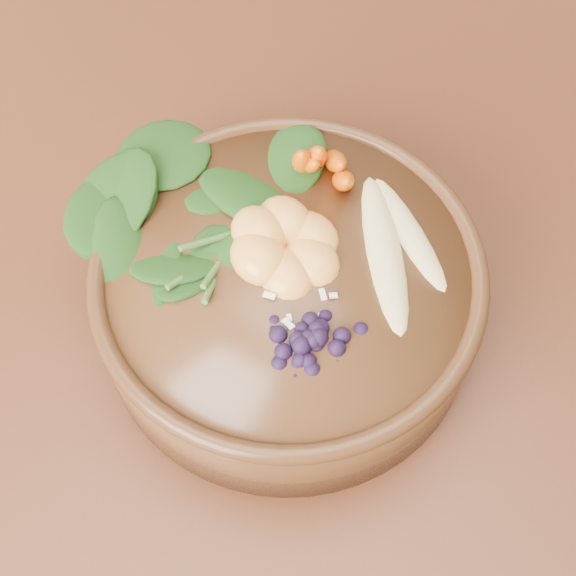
% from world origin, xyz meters
% --- Properties ---
extents(ground, '(4.00, 4.00, 0.00)m').
position_xyz_m(ground, '(0.00, 0.00, 0.00)').
color(ground, '#381E0F').
rests_on(ground, ground).
extents(dining_table, '(1.60, 0.90, 0.75)m').
position_xyz_m(dining_table, '(0.00, 0.00, 0.66)').
color(dining_table, '#331C0C').
rests_on(dining_table, ground).
extents(stoneware_bowl, '(0.33, 0.33, 0.07)m').
position_xyz_m(stoneware_bowl, '(-0.11, -0.07, 0.78)').
color(stoneware_bowl, '#4A2B15').
rests_on(stoneware_bowl, dining_table).
extents(kale_heap, '(0.21, 0.20, 0.04)m').
position_xyz_m(kale_heap, '(-0.12, -0.01, 0.84)').
color(kale_heap, '#1A4011').
rests_on(kale_heap, stoneware_bowl).
extents(carrot_cluster, '(0.07, 0.07, 0.07)m').
position_xyz_m(carrot_cluster, '(-0.04, -0.02, 0.85)').
color(carrot_cluster, '#DD5E01').
rests_on(carrot_cluster, stoneware_bowl).
extents(banana_halves, '(0.09, 0.13, 0.02)m').
position_xyz_m(banana_halves, '(-0.04, -0.09, 0.83)').
color(banana_halves, '#E0CC84').
rests_on(banana_halves, stoneware_bowl).
extents(mandarin_cluster, '(0.10, 0.10, 0.03)m').
position_xyz_m(mandarin_cluster, '(-0.10, -0.05, 0.83)').
color(mandarin_cluster, orange).
rests_on(mandarin_cluster, stoneware_bowl).
extents(blueberry_pile, '(0.14, 0.12, 0.03)m').
position_xyz_m(blueberry_pile, '(-0.12, -0.12, 0.83)').
color(blueberry_pile, black).
rests_on(blueberry_pile, stoneware_bowl).
extents(coconut_flakes, '(0.10, 0.09, 0.01)m').
position_xyz_m(coconut_flakes, '(-0.11, -0.08, 0.82)').
color(coconut_flakes, white).
rests_on(coconut_flakes, stoneware_bowl).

